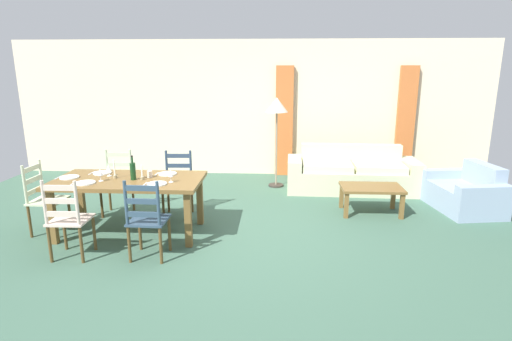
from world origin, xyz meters
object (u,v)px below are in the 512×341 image
at_px(dining_chair_near_left, 68,219).
at_px(wine_glass_near_left, 100,173).
at_px(dining_chair_near_right, 147,219).
at_px(wine_glass_far_left, 109,168).
at_px(coffee_table, 371,191).
at_px(armchair_upholstered, 467,194).
at_px(standing_lamp, 277,110).
at_px(dining_table, 129,185).
at_px(dining_chair_far_right, 178,184).
at_px(coffee_cup_primary, 150,174).
at_px(couch, 351,174).
at_px(dining_chair_head_west, 44,198).
at_px(wine_glass_near_right, 171,174).
at_px(dining_chair_far_left, 118,183).
at_px(wine_bottle, 133,171).

xyz_separation_m(dining_chair_near_left, wine_glass_near_left, (0.13, 0.63, 0.38)).
relative_size(dining_chair_near_right, wine_glass_far_left, 5.96).
height_order(coffee_table, armchair_upholstered, armchair_upholstered).
bearing_deg(standing_lamp, armchair_upholstered, -21.02).
relative_size(dining_table, armchair_upholstered, 1.50).
distance_m(dining_chair_near_right, coffee_table, 3.34).
bearing_deg(coffee_table, dining_chair_far_right, -175.54).
relative_size(wine_glass_far_left, coffee_cup_primary, 1.79).
relative_size(couch, standing_lamp, 1.40).
height_order(dining_table, dining_chair_head_west, dining_chair_head_west).
bearing_deg(dining_chair_head_west, dining_table, 1.87).
relative_size(wine_glass_near_right, coffee_cup_primary, 1.79).
distance_m(dining_chair_far_right, armchair_upholstered, 4.44).
height_order(dining_table, dining_chair_far_left, dining_chair_far_left).
distance_m(dining_chair_far_left, wine_bottle, 1.05).
xyz_separation_m(dining_chair_near_left, dining_chair_far_left, (-0.03, 1.53, 0.00)).
height_order(dining_chair_near_left, wine_glass_far_left, dining_chair_near_left).
bearing_deg(coffee_cup_primary, dining_chair_near_right, -76.07).
relative_size(dining_chair_far_left, wine_glass_near_left, 5.96).
relative_size(dining_table, standing_lamp, 1.16).
bearing_deg(wine_glass_near_right, wine_bottle, 169.27).
bearing_deg(dining_chair_far_right, coffee_table, 4.46).
xyz_separation_m(dining_chair_far_right, standing_lamp, (1.44, 1.62, 0.93)).
distance_m(dining_table, dining_chair_near_right, 0.88).
xyz_separation_m(dining_chair_far_left, armchair_upholstered, (5.33, 0.45, -0.23)).
xyz_separation_m(coffee_cup_primary, coffee_table, (3.08, 0.87, -0.44)).
xyz_separation_m(wine_glass_far_left, armchair_upholstered, (5.17, 1.09, -0.61)).
height_order(dining_chair_head_west, coffee_cup_primary, dining_chair_head_west).
bearing_deg(dining_chair_far_left, coffee_cup_primary, -43.39).
relative_size(wine_glass_near_left, wine_glass_far_left, 1.00).
xyz_separation_m(wine_glass_near_right, wine_glass_far_left, (-0.90, 0.26, 0.00)).
bearing_deg(coffee_cup_primary, coffee_table, 15.78).
bearing_deg(dining_chair_far_right, coffee_cup_primary, -107.34).
xyz_separation_m(dining_chair_near_right, standing_lamp, (1.45, 3.08, 0.93)).
bearing_deg(coffee_cup_primary, dining_chair_far_left, 136.61).
xyz_separation_m(dining_chair_far_right, coffee_table, (2.88, 0.22, -0.12)).
bearing_deg(dining_chair_head_west, dining_chair_far_right, 25.58).
height_order(dining_chair_near_left, standing_lamp, standing_lamp).
bearing_deg(dining_chair_far_left, wine_glass_far_left, -75.77).
distance_m(wine_glass_far_left, couch, 4.14).
xyz_separation_m(dining_chair_near_left, couch, (3.69, 2.93, -0.19)).
bearing_deg(dining_chair_far_right, wine_glass_near_left, -131.64).
bearing_deg(wine_glass_near_right, dining_chair_head_west, 176.64).
distance_m(wine_bottle, wine_glass_near_left, 0.40).
bearing_deg(standing_lamp, wine_glass_near_right, -117.71).
distance_m(dining_chair_near_left, coffee_table, 4.15).
xyz_separation_m(wine_bottle, standing_lamp, (1.82, 2.39, 0.54)).
distance_m(dining_chair_near_right, wine_glass_near_left, 1.04).
bearing_deg(dining_chair_near_left, dining_chair_head_west, 133.89).
bearing_deg(dining_chair_near_left, standing_lamp, 53.07).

